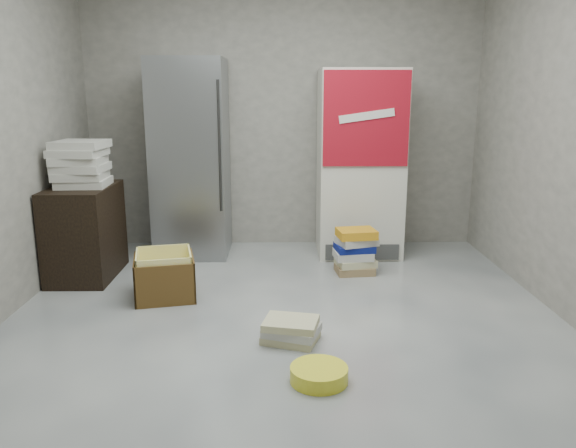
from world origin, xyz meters
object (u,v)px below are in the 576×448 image
Objects in this scene: steel_fridge at (191,159)px; wood_shelf at (85,232)px; coke_cooler at (360,163)px; phonebook_stack_main at (355,251)px; cardboard_box at (165,279)px.

wood_shelf is (-0.83, -0.73, -0.55)m from steel_fridge.
steel_fridge is 1.06× the size of coke_cooler.
steel_fridge is 4.67× the size of phonebook_stack_main.
cardboard_box is at bearing -92.03° from steel_fridge.
wood_shelf is at bearing -163.72° from coke_cooler.
cardboard_box is (-0.04, -1.26, -0.80)m from steel_fridge.
steel_fridge is 1.23m from wood_shelf.
steel_fridge reaches higher than wood_shelf.
phonebook_stack_main is at bearing -23.87° from steel_fridge.
cardboard_box is (0.79, -0.53, -0.25)m from wood_shelf.
steel_fridge is 3.49× the size of cardboard_box.
steel_fridge reaches higher than cardboard_box.
wood_shelf reaches higher than phonebook_stack_main.
wood_shelf is at bearing 171.87° from phonebook_stack_main.
coke_cooler is 2.24m from cardboard_box.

